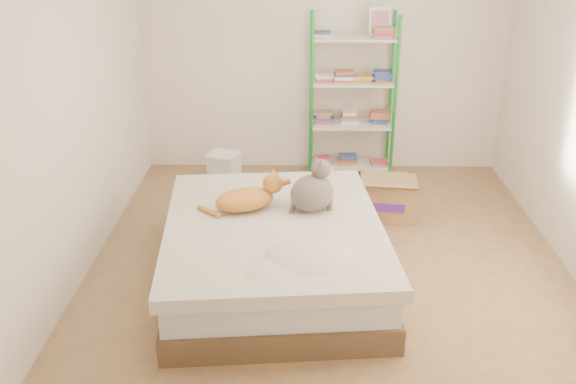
{
  "coord_description": "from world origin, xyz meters",
  "views": [
    {
      "loc": [
        -0.24,
        -4.59,
        2.6
      ],
      "look_at": [
        -0.32,
        -0.06,
        0.62
      ],
      "focal_mm": 40.0,
      "sensor_mm": 36.0,
      "label": 1
    }
  ],
  "objects_px": {
    "shelf_unit": "(352,101)",
    "cardboard_box": "(387,198)",
    "orange_cat": "(245,197)",
    "white_bin": "(224,170)",
    "grey_cat": "(312,186)",
    "bed": "(274,253)"
  },
  "relations": [
    {
      "from": "shelf_unit",
      "to": "white_bin",
      "type": "xyz_separation_m",
      "value": [
        -1.31,
        -0.37,
        -0.63
      ]
    },
    {
      "from": "white_bin",
      "to": "shelf_unit",
      "type": "bearing_deg",
      "value": 15.9
    },
    {
      "from": "orange_cat",
      "to": "white_bin",
      "type": "bearing_deg",
      "value": 78.78
    },
    {
      "from": "bed",
      "to": "grey_cat",
      "type": "height_order",
      "value": "grey_cat"
    },
    {
      "from": "shelf_unit",
      "to": "bed",
      "type": "bearing_deg",
      "value": -108.0
    },
    {
      "from": "shelf_unit",
      "to": "cardboard_box",
      "type": "relative_size",
      "value": 3.11
    },
    {
      "from": "grey_cat",
      "to": "shelf_unit",
      "type": "bearing_deg",
      "value": -35.23
    },
    {
      "from": "cardboard_box",
      "to": "shelf_unit",
      "type": "bearing_deg",
      "value": 111.27
    },
    {
      "from": "grey_cat",
      "to": "cardboard_box",
      "type": "xyz_separation_m",
      "value": [
        0.72,
        0.97,
        -0.53
      ]
    },
    {
      "from": "orange_cat",
      "to": "cardboard_box",
      "type": "height_order",
      "value": "orange_cat"
    },
    {
      "from": "bed",
      "to": "shelf_unit",
      "type": "height_order",
      "value": "shelf_unit"
    },
    {
      "from": "bed",
      "to": "white_bin",
      "type": "distance_m",
      "value": 1.96
    },
    {
      "from": "orange_cat",
      "to": "grey_cat",
      "type": "xyz_separation_m",
      "value": [
        0.51,
        0.0,
        0.1
      ]
    },
    {
      "from": "white_bin",
      "to": "bed",
      "type": "bearing_deg",
      "value": -72.62
    },
    {
      "from": "orange_cat",
      "to": "grey_cat",
      "type": "bearing_deg",
      "value": -23.23
    },
    {
      "from": "bed",
      "to": "grey_cat",
      "type": "distance_m",
      "value": 0.58
    },
    {
      "from": "orange_cat",
      "to": "cardboard_box",
      "type": "distance_m",
      "value": 1.63
    },
    {
      "from": "grey_cat",
      "to": "white_bin",
      "type": "relative_size",
      "value": 1.09
    },
    {
      "from": "white_bin",
      "to": "cardboard_box",
      "type": "bearing_deg",
      "value": -23.32
    },
    {
      "from": "orange_cat",
      "to": "white_bin",
      "type": "height_order",
      "value": "orange_cat"
    },
    {
      "from": "bed",
      "to": "orange_cat",
      "type": "xyz_separation_m",
      "value": [
        -0.23,
        0.21,
        0.36
      ]
    },
    {
      "from": "orange_cat",
      "to": "cardboard_box",
      "type": "relative_size",
      "value": 0.97
    }
  ]
}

